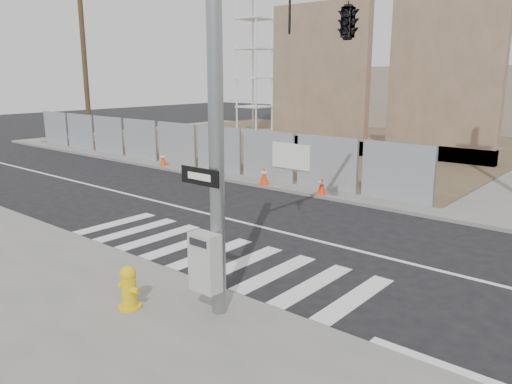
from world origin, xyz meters
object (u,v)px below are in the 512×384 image
Objects in this scene: traffic_cone_b at (163,159)px; traffic_cone_c at (264,175)px; fire_hydrant at (129,287)px; traffic_cone_d at (322,185)px; traffic_cone_a at (93,142)px; signal_pole at (310,51)px; crane_tower at (254,5)px.

traffic_cone_b is 0.93× the size of traffic_cone_c.
traffic_cone_d is (-2.19, 9.97, -0.08)m from fire_hydrant.
signal_pole is at bearing -20.38° from traffic_cone_a.
signal_pole is 9.84m from traffic_cone_c.
traffic_cone_a is 1.08× the size of traffic_cone_d.
signal_pole is 9.76× the size of traffic_cone_c.
traffic_cone_c is 1.09× the size of traffic_cone_d.
crane_tower is at bearing 131.34° from traffic_cone_c.
traffic_cone_b is (-11.19, 10.13, -0.08)m from fire_hydrant.
fire_hydrant is 15.10m from traffic_cone_b.
traffic_cone_a is at bearing 175.66° from traffic_cone_d.
traffic_cone_c is at bearing 93.98° from fire_hydrant.
traffic_cone_b is 1.01× the size of traffic_cone_d.
signal_pole is 8.59× the size of fire_hydrant.
traffic_cone_a reaches higher than traffic_cone_d.
traffic_cone_c is at bearing -1.50° from traffic_cone_b.
signal_pole is 9.87× the size of traffic_cone_a.
signal_pole is at bearing -27.09° from traffic_cone_b.
fire_hydrant reaches higher than traffic_cone_c.
traffic_cone_b is 6.32m from traffic_cone_c.
crane_tower is at bearing 111.32° from traffic_cone_b.
traffic_cone_c is (-4.87, 9.97, -0.05)m from fire_hydrant.
traffic_cone_d is at bearing 119.69° from signal_pole.
fire_hydrant is 21.99m from traffic_cone_a.
traffic_cone_c is (6.32, -0.17, 0.03)m from traffic_cone_b.
crane_tower is at bearing 132.57° from signal_pole.
traffic_cone_d is (-3.57, 6.27, -4.34)m from signal_pole.
traffic_cone_d is at bearing -42.55° from crane_tower.
traffic_cone_a is 14.08m from traffic_cone_c.
traffic_cone_d is (9.00, -0.17, -0.00)m from traffic_cone_b.
fire_hydrant is at bearing -42.15° from traffic_cone_b.
signal_pole is at bearing -45.06° from traffic_cone_c.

